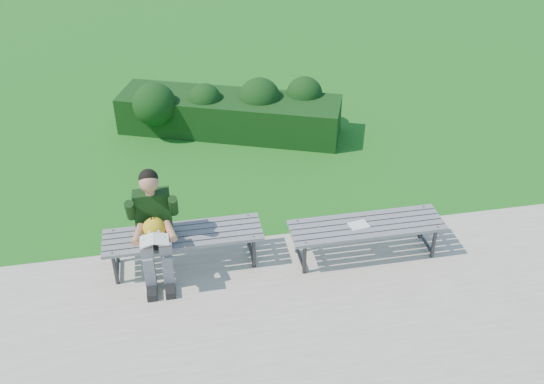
{
  "coord_description": "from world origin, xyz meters",
  "views": [
    {
      "loc": [
        -0.91,
        -5.87,
        4.69
      ],
      "look_at": [
        0.16,
        -0.2,
        0.81
      ],
      "focal_mm": 40.0,
      "sensor_mm": 36.0,
      "label": 1
    }
  ],
  "objects_px": {
    "bench_left": "(183,237)",
    "paper_sheet": "(359,225)",
    "hedge": "(229,110)",
    "bench_right": "(367,228)",
    "seated_boy": "(154,224)"
  },
  "relations": [
    {
      "from": "hedge",
      "to": "bench_right",
      "type": "relative_size",
      "value": 2.0
    },
    {
      "from": "bench_right",
      "to": "paper_sheet",
      "type": "bearing_deg",
      "value": 180.0
    },
    {
      "from": "hedge",
      "to": "paper_sheet",
      "type": "distance_m",
      "value": 3.6
    },
    {
      "from": "bench_left",
      "to": "seated_boy",
      "type": "bearing_deg",
      "value": -162.21
    },
    {
      "from": "bench_right",
      "to": "seated_boy",
      "type": "distance_m",
      "value": 2.43
    },
    {
      "from": "seated_boy",
      "to": "paper_sheet",
      "type": "distance_m",
      "value": 2.33
    },
    {
      "from": "bench_left",
      "to": "seated_boy",
      "type": "relative_size",
      "value": 1.37
    },
    {
      "from": "bench_left",
      "to": "paper_sheet",
      "type": "height_order",
      "value": "bench_left"
    },
    {
      "from": "bench_right",
      "to": "seated_boy",
      "type": "xyz_separation_m",
      "value": [
        -2.41,
        0.12,
        0.3
      ]
    },
    {
      "from": "seated_boy",
      "to": "paper_sheet",
      "type": "height_order",
      "value": "seated_boy"
    },
    {
      "from": "seated_boy",
      "to": "bench_left",
      "type": "bearing_deg",
      "value": 17.79
    },
    {
      "from": "hedge",
      "to": "seated_boy",
      "type": "xyz_separation_m",
      "value": [
        -1.23,
        -3.31,
        0.32
      ]
    },
    {
      "from": "paper_sheet",
      "to": "bench_left",
      "type": "bearing_deg",
      "value": 173.87
    },
    {
      "from": "bench_left",
      "to": "paper_sheet",
      "type": "relative_size",
      "value": 7.35
    },
    {
      "from": "bench_right",
      "to": "seated_boy",
      "type": "bearing_deg",
      "value": 177.16
    }
  ]
}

